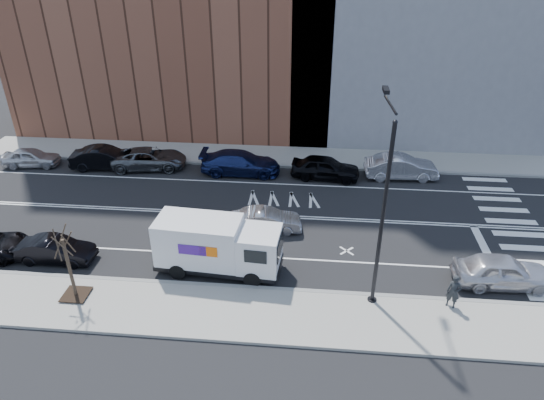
% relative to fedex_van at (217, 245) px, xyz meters
% --- Properties ---
extents(ground, '(120.00, 120.00, 0.00)m').
position_rel_fedex_van_xyz_m(ground, '(0.66, 5.60, -1.52)').
color(ground, black).
rests_on(ground, ground).
extents(sidewalk_near, '(44.00, 3.60, 0.15)m').
position_rel_fedex_van_xyz_m(sidewalk_near, '(0.66, -3.20, -1.45)').
color(sidewalk_near, gray).
rests_on(sidewalk_near, ground).
extents(sidewalk_far, '(44.00, 3.60, 0.15)m').
position_rel_fedex_van_xyz_m(sidewalk_far, '(0.66, 14.40, -1.45)').
color(sidewalk_far, gray).
rests_on(sidewalk_far, ground).
extents(curb_near, '(44.00, 0.25, 0.17)m').
position_rel_fedex_van_xyz_m(curb_near, '(0.66, -1.40, -1.44)').
color(curb_near, gray).
rests_on(curb_near, ground).
extents(curb_far, '(44.00, 0.25, 0.17)m').
position_rel_fedex_van_xyz_m(curb_far, '(0.66, 12.60, -1.44)').
color(curb_far, gray).
rests_on(curb_far, ground).
extents(crosswalk, '(3.00, 14.00, 0.01)m').
position_rel_fedex_van_xyz_m(crosswalk, '(16.66, 5.60, -1.52)').
color(crosswalk, white).
rests_on(crosswalk, ground).
extents(road_markings, '(40.00, 8.60, 0.01)m').
position_rel_fedex_van_xyz_m(road_markings, '(0.66, 5.60, -1.52)').
color(road_markings, white).
rests_on(road_markings, ground).
extents(streetlight, '(0.44, 4.02, 9.34)m').
position_rel_fedex_van_xyz_m(streetlight, '(7.66, -1.31, 3.56)').
color(streetlight, black).
rests_on(streetlight, ground).
extents(street_tree, '(1.20, 1.20, 3.75)m').
position_rel_fedex_van_xyz_m(street_tree, '(-6.34, -2.80, -0.07)').
color(street_tree, black).
rests_on(street_tree, ground).
extents(fedex_van, '(6.48, 2.63, 2.90)m').
position_rel_fedex_van_xyz_m(fedex_van, '(0.00, 0.00, 0.00)').
color(fedex_van, black).
rests_on(fedex_van, ground).
extents(far_parked_a, '(4.21, 2.07, 1.38)m').
position_rel_fedex_van_xyz_m(far_parked_a, '(-16.14, 11.13, -0.83)').
color(far_parked_a, '#B2B3B8').
rests_on(far_parked_a, ground).
extents(far_parked_b, '(5.02, 2.21, 1.60)m').
position_rel_fedex_van_xyz_m(far_parked_b, '(-10.54, 11.29, -0.72)').
color(far_parked_b, black).
rests_on(far_parked_b, ground).
extents(far_parked_c, '(5.62, 3.17, 1.48)m').
position_rel_fedex_van_xyz_m(far_parked_c, '(-7.34, 11.63, -0.78)').
color(far_parked_c, '#505458').
rests_on(far_parked_c, ground).
extents(far_parked_d, '(5.67, 2.35, 1.64)m').
position_rel_fedex_van_xyz_m(far_parked_d, '(-0.56, 11.36, -0.70)').
color(far_parked_d, '#172050').
rests_on(far_parked_d, ground).
extents(far_parked_e, '(4.93, 2.37, 1.62)m').
position_rel_fedex_van_xyz_m(far_parked_e, '(5.48, 11.13, -0.71)').
color(far_parked_e, black).
rests_on(far_parked_e, ground).
extents(far_parked_f, '(5.12, 2.05, 1.65)m').
position_rel_fedex_van_xyz_m(far_parked_f, '(10.76, 11.70, -0.69)').
color(far_parked_f, silver).
rests_on(far_parked_f, ground).
extents(driving_sedan, '(4.20, 1.89, 1.34)m').
position_rel_fedex_van_xyz_m(driving_sedan, '(2.05, 3.96, -0.85)').
color(driving_sedan, '#99999E').
rests_on(driving_sedan, ground).
extents(near_parked_rear_a, '(4.05, 1.43, 1.33)m').
position_rel_fedex_van_xyz_m(near_parked_rear_a, '(-8.65, -0.00, -0.85)').
color(near_parked_rear_a, black).
rests_on(near_parked_rear_a, ground).
extents(near_parked_front, '(4.78, 2.05, 1.61)m').
position_rel_fedex_van_xyz_m(near_parked_front, '(14.08, 0.15, -0.72)').
color(near_parked_front, silver).
rests_on(near_parked_front, ground).
extents(pedestrian, '(0.73, 0.62, 1.69)m').
position_rel_fedex_van_xyz_m(pedestrian, '(11.24, -1.89, -0.52)').
color(pedestrian, black).
rests_on(pedestrian, sidewalk_near).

